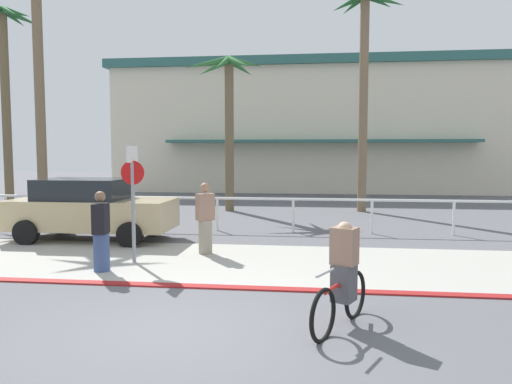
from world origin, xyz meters
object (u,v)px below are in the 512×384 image
(palm_tree_4, at_px, (364,47))
(pedestrian_0, at_px, (205,221))
(palm_tree_2, at_px, (39,43))
(car_tan_1, at_px, (90,209))
(palm_tree_1, at_px, (4,57))
(palm_tree_3, at_px, (228,95))
(pedestrian_1, at_px, (101,235))
(cyclist_red_0, at_px, (343,277))
(stop_sign_bike_lane, at_px, (133,187))

(palm_tree_4, relative_size, pedestrian_0, 5.12)
(palm_tree_2, height_order, car_tan_1, palm_tree_2)
(palm_tree_1, distance_m, palm_tree_3, 9.54)
(palm_tree_1, relative_size, pedestrian_1, 5.14)
(cyclist_red_0, bearing_deg, pedestrian_0, 123.43)
(car_tan_1, distance_m, pedestrian_1, 3.87)
(palm_tree_3, distance_m, cyclist_red_0, 14.24)
(palm_tree_4, bearing_deg, palm_tree_2, -166.16)
(palm_tree_1, distance_m, palm_tree_2, 3.54)
(palm_tree_1, relative_size, pedestrian_0, 4.97)
(pedestrian_0, bearing_deg, cyclist_red_0, -56.57)
(palm_tree_1, height_order, palm_tree_2, palm_tree_2)
(palm_tree_3, bearing_deg, car_tan_1, -109.81)
(palm_tree_3, bearing_deg, stop_sign_bike_lane, -92.11)
(palm_tree_3, xyz_separation_m, car_tan_1, (-2.56, -7.11, -3.85))
(stop_sign_bike_lane, bearing_deg, cyclist_red_0, -38.33)
(palm_tree_1, relative_size, palm_tree_4, 0.97)
(pedestrian_0, xyz_separation_m, pedestrian_1, (-1.70, -1.95, -0.03))
(palm_tree_1, distance_m, pedestrian_0, 14.33)
(car_tan_1, bearing_deg, palm_tree_1, 135.51)
(car_tan_1, distance_m, pedestrian_0, 3.83)
(palm_tree_1, xyz_separation_m, palm_tree_4, (14.81, 0.83, 0.20))
(stop_sign_bike_lane, height_order, palm_tree_4, palm_tree_4)
(palm_tree_4, bearing_deg, pedestrian_0, -116.20)
(palm_tree_3, bearing_deg, palm_tree_2, -159.02)
(palm_tree_1, height_order, palm_tree_3, palm_tree_1)
(palm_tree_1, bearing_deg, palm_tree_2, -36.75)
(stop_sign_bike_lane, relative_size, cyclist_red_0, 1.54)
(stop_sign_bike_lane, xyz_separation_m, palm_tree_3, (0.36, 9.66, 3.04))
(palm_tree_4, relative_size, pedestrian_1, 5.30)
(palm_tree_4, distance_m, car_tan_1, 12.36)
(palm_tree_1, bearing_deg, palm_tree_4, 3.21)
(palm_tree_2, height_order, pedestrian_1, palm_tree_2)
(stop_sign_bike_lane, xyz_separation_m, car_tan_1, (-2.20, 2.55, -0.81))
(palm_tree_1, distance_m, pedestrian_1, 14.45)
(stop_sign_bike_lane, relative_size, palm_tree_1, 0.30)
(palm_tree_4, height_order, car_tan_1, palm_tree_4)
(car_tan_1, height_order, pedestrian_0, pedestrian_0)
(palm_tree_2, relative_size, pedestrian_1, 5.61)
(palm_tree_2, bearing_deg, pedestrian_0, -38.72)
(pedestrian_0, bearing_deg, car_tan_1, 157.71)
(stop_sign_bike_lane, height_order, palm_tree_1, palm_tree_1)
(pedestrian_1, bearing_deg, stop_sign_bike_lane, 67.19)
(car_tan_1, relative_size, pedestrian_0, 2.58)
(cyclist_red_0, height_order, pedestrian_0, pedestrian_0)
(palm_tree_4, distance_m, pedestrian_0, 11.57)
(palm_tree_1, relative_size, palm_tree_2, 0.92)
(palm_tree_2, relative_size, car_tan_1, 2.10)
(cyclist_red_0, distance_m, pedestrian_1, 5.34)
(palm_tree_4, bearing_deg, cyclist_red_0, -96.12)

